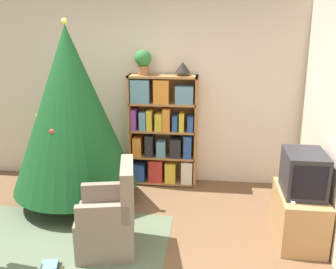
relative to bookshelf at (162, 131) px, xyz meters
The scene contains 12 objects.
wall_back 0.64m from the bookshelf, 144.42° to the left, with size 8.00×0.10×2.60m.
area_rug 2.28m from the bookshelf, 116.81° to the right, with size 2.45×1.97×0.01m.
bookshelf is the anchor object (origin of this frame).
tv_stand 2.10m from the bookshelf, 37.84° to the right, with size 0.45×0.77×0.54m.
television 2.04m from the bookshelf, 37.90° to the right, with size 0.39×0.50×0.44m.
game_remote 2.10m from the bookshelf, 45.14° to the right, with size 0.04×0.12×0.02m.
christmas_tree 1.29m from the bookshelf, 146.69° to the right, with size 1.52×1.52×2.26m.
armchair 1.75m from the bookshelf, 100.69° to the right, with size 0.67×0.67×0.92m.
potted_plant 0.99m from the bookshelf, behind, with size 0.22×0.22×0.33m.
table_lamp 0.91m from the bookshelf, ahead, with size 0.20×0.20×0.18m.
book_pile_near_tree 1.40m from the bookshelf, 114.05° to the right, with size 0.21×0.17×0.10m.
book_pile_by_chair 2.34m from the bookshelf, 110.36° to the right, with size 0.20×0.19×0.08m.
Camera 1 is at (0.95, -2.87, 2.25)m, focal length 40.00 mm.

